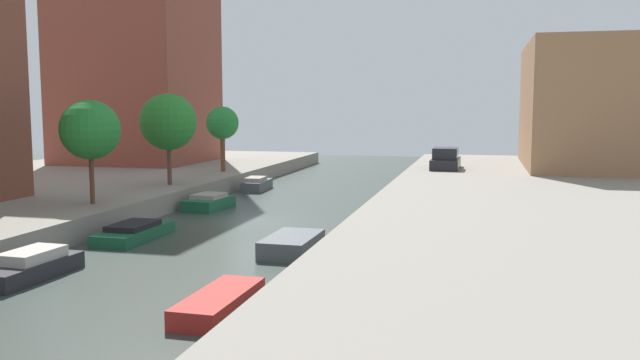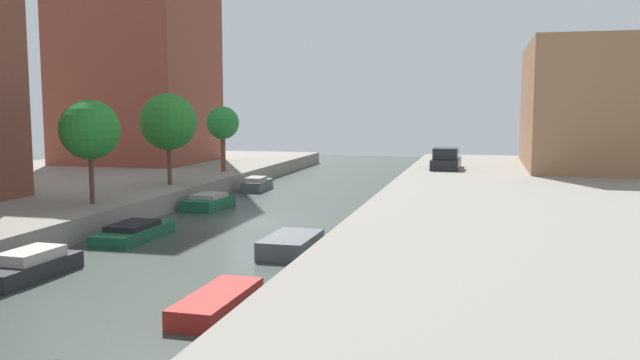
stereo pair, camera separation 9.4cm
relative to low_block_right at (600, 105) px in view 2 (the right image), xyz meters
name	(u,v)px [view 2 (the right image)]	position (x,y,z in m)	size (l,w,h in m)	color
ground_plane	(256,222)	(-18.00, -21.70, -5.38)	(84.00, 84.00, 0.00)	#333D38
quay_right	(607,226)	(-3.00, -21.70, -4.88)	(20.00, 64.00, 1.00)	gray
low_block_right	(600,105)	(0.00, 0.00, 0.00)	(10.00, 14.72, 8.77)	#9E704C
street_tree_2	(90,130)	(-24.70, -24.37, -1.12)	(2.62, 2.62, 4.59)	brown
street_tree_3	(168,122)	(-24.70, -16.94, -0.93)	(3.11, 3.11, 5.01)	brown
street_tree_4	(223,123)	(-24.70, -9.22, -1.20)	(2.16, 2.16, 4.31)	brown
parked_car	(446,160)	(-10.40, -3.76, -3.77)	(1.94, 4.40, 1.48)	black
moored_boat_left_1	(29,266)	(-21.45, -32.80, -5.01)	(1.52, 3.63, 0.88)	#232328
moored_boat_left_2	(134,232)	(-21.43, -26.58, -5.09)	(1.62, 4.04, 0.68)	#195638
moored_boat_left_3	(209,202)	(-21.69, -18.56, -5.03)	(1.86, 3.15, 0.80)	#195638
moored_boat_left_4	(257,184)	(-21.81, -10.73, -5.00)	(1.40, 3.26, 0.87)	#4C5156
moored_boat_right_1	(217,302)	(-14.49, -34.55, -5.13)	(1.31, 3.54, 0.52)	maroon
moored_boat_right_2	(291,244)	(-14.59, -27.50, -5.06)	(1.71, 3.18, 0.65)	#4C5156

